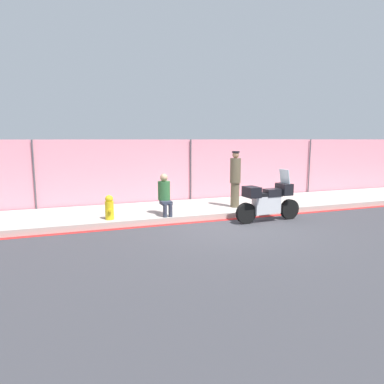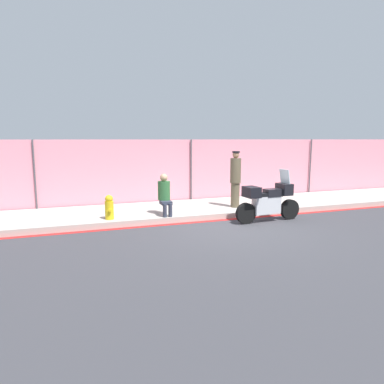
# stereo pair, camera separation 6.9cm
# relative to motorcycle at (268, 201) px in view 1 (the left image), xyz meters

# --- Properties ---
(ground_plane) EXTENTS (120.00, 120.00, 0.00)m
(ground_plane) POSITION_rel_motorcycle_xyz_m (-1.22, -0.29, -0.62)
(ground_plane) COLOR #38383D
(sidewalk) EXTENTS (38.98, 2.64, 0.18)m
(sidewalk) POSITION_rel_motorcycle_xyz_m (-1.22, 1.99, -0.53)
(sidewalk) COLOR #ADA89E
(sidewalk) RESTS_ON ground_plane
(curb_paint_stripe) EXTENTS (38.98, 0.18, 0.01)m
(curb_paint_stripe) POSITION_rel_motorcycle_xyz_m (-1.22, 0.58, -0.61)
(curb_paint_stripe) COLOR red
(curb_paint_stripe) RESTS_ON ground_plane
(storefront_fence) EXTENTS (37.03, 0.17, 2.37)m
(storefront_fence) POSITION_rel_motorcycle_xyz_m (-1.22, 3.40, 0.57)
(storefront_fence) COLOR pink
(storefront_fence) RESTS_ON ground_plane
(motorcycle) EXTENTS (2.12, 0.57, 1.51)m
(motorcycle) POSITION_rel_motorcycle_xyz_m (0.00, 0.00, 0.00)
(motorcycle) COLOR black
(motorcycle) RESTS_ON ground_plane
(officer_standing) EXTENTS (0.35, 0.35, 1.83)m
(officer_standing) POSITION_rel_motorcycle_xyz_m (-0.34, 1.46, 0.50)
(officer_standing) COLOR brown
(officer_standing) RESTS_ON sidewalk
(person_seated_on_curb) EXTENTS (0.36, 0.63, 1.21)m
(person_seated_on_curb) POSITION_rel_motorcycle_xyz_m (-2.81, 1.10, 0.23)
(person_seated_on_curb) COLOR #2D3342
(person_seated_on_curb) RESTS_ON sidewalk
(fire_hydrant) EXTENTS (0.24, 0.30, 0.68)m
(fire_hydrant) POSITION_rel_motorcycle_xyz_m (-4.41, 1.04, -0.11)
(fire_hydrant) COLOR gold
(fire_hydrant) RESTS_ON sidewalk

